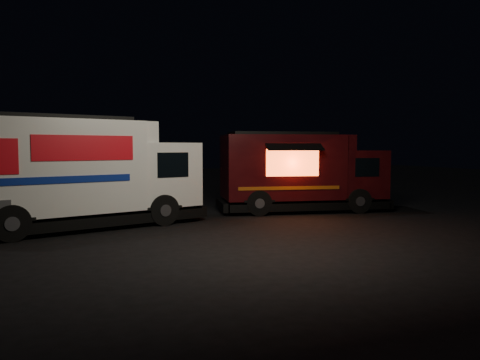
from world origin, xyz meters
The scene contains 3 objects.
ground centered at (0.00, 0.00, 0.00)m, with size 80.00×80.00×0.00m, color black.
white_truck centered at (-4.78, 1.85, 1.74)m, with size 7.69×2.62×3.49m, color silver, non-canonical shape.
red_truck centered at (3.60, 2.74, 1.57)m, with size 6.73×2.48×3.13m, color #3C0A0D, non-canonical shape.
Camera 1 is at (-5.60, -13.69, 2.54)m, focal length 35.00 mm.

